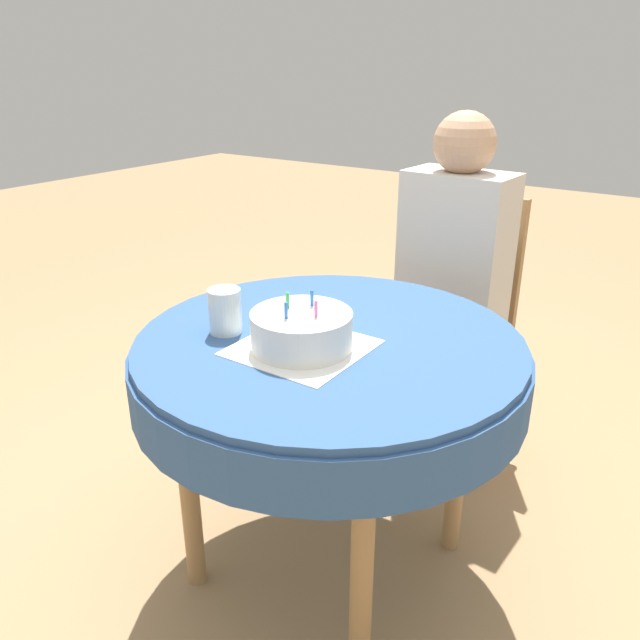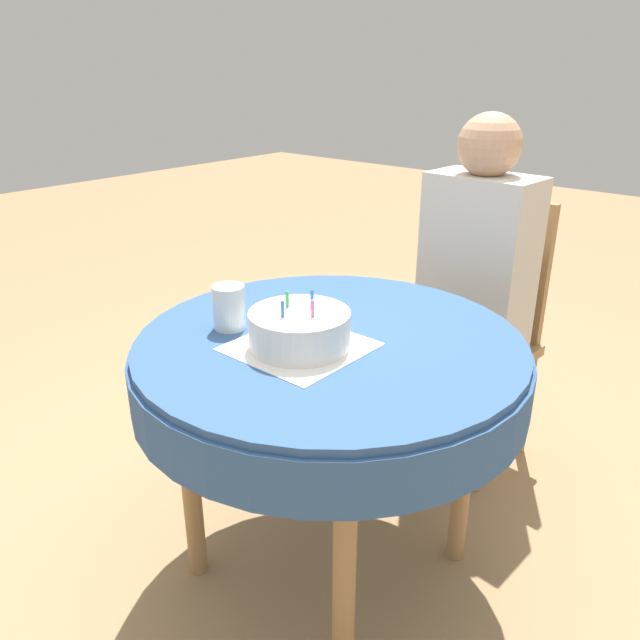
{
  "view_description": "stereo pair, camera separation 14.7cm",
  "coord_description": "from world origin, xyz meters",
  "px_view_note": "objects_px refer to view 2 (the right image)",
  "views": [
    {
      "loc": [
        0.76,
        -1.14,
        1.32
      ],
      "look_at": [
        -0.01,
        -0.03,
        0.75
      ],
      "focal_mm": 35.0,
      "sensor_mm": 36.0,
      "label": 1
    },
    {
      "loc": [
        0.88,
        -1.05,
        1.32
      ],
      "look_at": [
        -0.01,
        -0.03,
        0.75
      ],
      "focal_mm": 35.0,
      "sensor_mm": 36.0,
      "label": 2
    }
  ],
  "objects_px": {
    "chair": "(481,326)",
    "birthday_cake": "(300,329)",
    "person": "(474,270)",
    "drinking_glass": "(229,307)"
  },
  "relations": [
    {
      "from": "chair",
      "to": "birthday_cake",
      "type": "xyz_separation_m",
      "value": [
        -0.03,
        -0.89,
        0.27
      ]
    },
    {
      "from": "chair",
      "to": "person",
      "type": "distance_m",
      "value": 0.24
    },
    {
      "from": "person",
      "to": "drinking_glass",
      "type": "relative_size",
      "value": 10.65
    },
    {
      "from": "birthday_cake",
      "to": "chair",
      "type": "bearing_deg",
      "value": 87.98
    },
    {
      "from": "chair",
      "to": "birthday_cake",
      "type": "distance_m",
      "value": 0.93
    },
    {
      "from": "person",
      "to": "birthday_cake",
      "type": "distance_m",
      "value": 0.8
    },
    {
      "from": "person",
      "to": "drinking_glass",
      "type": "distance_m",
      "value": 0.86
    },
    {
      "from": "chair",
      "to": "birthday_cake",
      "type": "bearing_deg",
      "value": -88.67
    },
    {
      "from": "birthday_cake",
      "to": "drinking_glass",
      "type": "bearing_deg",
      "value": -171.59
    },
    {
      "from": "chair",
      "to": "drinking_glass",
      "type": "distance_m",
      "value": 0.99
    }
  ]
}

